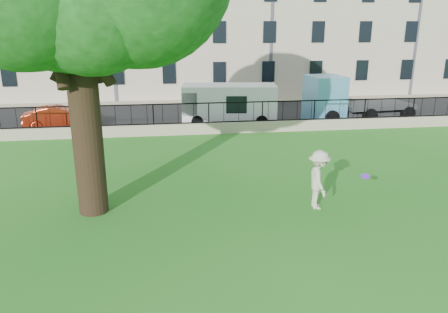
{
  "coord_description": "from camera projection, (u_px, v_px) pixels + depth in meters",
  "views": [
    {
      "loc": [
        -2.38,
        -11.39,
        5.88
      ],
      "look_at": [
        -0.33,
        3.5,
        1.26
      ],
      "focal_mm": 35.0,
      "sensor_mm": 36.0,
      "label": 1
    }
  ],
  "objects": [
    {
      "name": "ground",
      "position": [
        251.0,
        232.0,
        12.82
      ],
      "size": [
        120.0,
        120.0,
        0.0
      ],
      "primitive_type": "plane",
      "color": "#206A19",
      "rests_on": "ground"
    },
    {
      "name": "building_row",
      "position": [
        189.0,
        10.0,
        36.89
      ],
      "size": [
        56.4,
        10.4,
        13.8
      ],
      "color": "beige",
      "rests_on": "ground"
    },
    {
      "name": "white_van",
      "position": [
        229.0,
        104.0,
        26.31
      ],
      "size": [
        5.78,
        2.84,
        2.33
      ],
      "primitive_type": "cube",
      "rotation": [
        0.0,
        0.0,
        -0.12
      ],
      "color": "white",
      "rests_on": "street"
    },
    {
      "name": "blue_truck",
      "position": [
        359.0,
        97.0,
        27.31
      ],
      "size": [
        6.88,
        3.02,
        2.8
      ],
      "primitive_type": "cube",
      "rotation": [
        0.0,
        0.0,
        0.1
      ],
      "color": "#559CC9",
      "rests_on": "street"
    },
    {
      "name": "sidewalk",
      "position": [
        196.0,
        102.0,
        33.54
      ],
      "size": [
        60.0,
        1.4,
        0.12
      ],
      "primitive_type": "cube",
      "color": "tan",
      "rests_on": "ground"
    },
    {
      "name": "man",
      "position": [
        319.0,
        180.0,
        14.2
      ],
      "size": [
        0.85,
        1.34,
        1.97
      ],
      "primitive_type": "imported",
      "rotation": [
        0.0,
        0.0,
        1.47
      ],
      "color": "beige",
      "rests_on": "ground"
    },
    {
      "name": "retaining_wall",
      "position": [
        209.0,
        128.0,
        24.09
      ],
      "size": [
        50.0,
        0.4,
        0.6
      ],
      "primitive_type": "cube",
      "color": "tan",
      "rests_on": "ground"
    },
    {
      "name": "frisbee",
      "position": [
        365.0,
        176.0,
        13.28
      ],
      "size": [
        0.32,
        0.31,
        0.12
      ],
      "primitive_type": "cylinder",
      "rotation": [
        0.21,
        -0.14,
        0.18
      ],
      "color": "#7127DD"
    },
    {
      "name": "red_sedan",
      "position": [
        59.0,
        117.0,
        25.16
      ],
      "size": [
        4.07,
        1.82,
        1.3
      ],
      "primitive_type": "imported",
      "rotation": [
        0.0,
        0.0,
        1.69
      ],
      "color": "#A12A13",
      "rests_on": "street"
    },
    {
      "name": "street",
      "position": [
        202.0,
        116.0,
        28.63
      ],
      "size": [
        60.0,
        9.0,
        0.01
      ],
      "primitive_type": "cube",
      "color": "black",
      "rests_on": "ground"
    },
    {
      "name": "iron_railing",
      "position": [
        209.0,
        113.0,
        23.84
      ],
      "size": [
        50.0,
        0.05,
        1.13
      ],
      "color": "black",
      "rests_on": "retaining_wall"
    }
  ]
}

